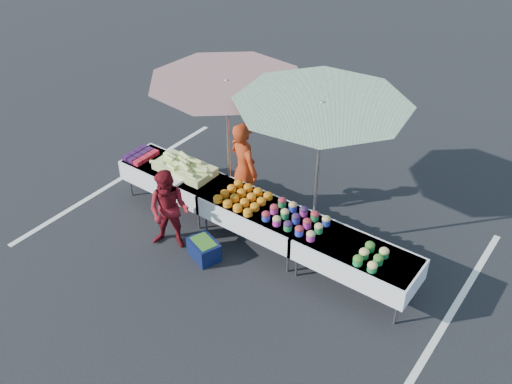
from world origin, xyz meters
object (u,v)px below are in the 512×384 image
Objects in this scene: vendor at (244,169)px; customer at (169,210)px; umbrella_left at (227,93)px; umbrella_right at (321,116)px; table_left at (173,176)px; table_center at (256,213)px; table_right at (356,258)px; storage_bin at (204,249)px.

customer is at bearing 91.95° from vendor.
umbrella_left is 1.65m from umbrella_right.
table_left and table_center have the same top height.
umbrella_left is (0.20, 1.28, 1.59)m from customer.
table_right is 3.18m from umbrella_left.
storage_bin is (-0.44, -0.80, -0.41)m from table_center.
customer is at bearing -153.54° from storage_bin.
umbrella_left is 5.25× the size of storage_bin.
vendor reaches higher than table_center.
table_left is 1.00× the size of table_center.
table_center is at bearing -149.96° from umbrella_right.
customer reaches higher than table_right.
storage_bin is at bearing -15.71° from customer.
table_right is at bearing -8.58° from umbrella_left.
storage_bin is at bearing 116.82° from vendor.
storage_bin is (-2.24, -0.80, -0.41)m from table_right.
vendor reaches higher than table_left.
storage_bin is (1.36, -0.80, -0.41)m from table_left.
table_right reaches higher than storage_bin.
table_right is at bearing -24.83° from umbrella_right.
table_left is at bearing 180.00° from table_right.
umbrella_right reaches higher than table_left.
umbrella_left reaches higher than customer.
table_left is at bearing 168.84° from storage_bin.
umbrella_right is at bearing 64.97° from storage_bin.
table_center is 0.91m from vendor.
table_center is (1.80, 0.00, 0.00)m from table_left.
table_center is 1.80m from table_right.
table_center is 1.38m from customer.
table_center is 1.06× the size of vendor.
table_center is 1.32× the size of customer.
vendor is (-0.66, 0.55, 0.30)m from table_center.
umbrella_left is at bearing -177.83° from umbrella_right.
table_left is 2.00m from umbrella_left.
customer is at bearing -162.87° from table_right.
customer is at bearing -140.17° from table_center.
vendor is 2.97× the size of storage_bin.
umbrella_left is at bearing 154.84° from table_center.
storage_bin is (0.23, -1.35, -0.71)m from vendor.
vendor is 0.56× the size of umbrella_right.
storage_bin is at bearing -70.93° from umbrella_left.
table_left is 1.16m from customer.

